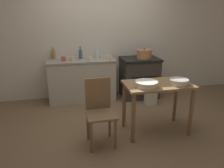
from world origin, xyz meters
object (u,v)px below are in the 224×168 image
stove (139,77)px  work_table (157,92)px  cup_center (91,59)px  cup_mid_right (73,59)px  bottle_left (97,53)px  cup_center_right (64,59)px  bottle_far_left (80,54)px  chair (100,110)px  mixing_bowl_large (146,84)px  stock_pot (144,54)px  flour_sack (151,96)px  bottle_mid_left (53,54)px  mixing_bowl_small (179,81)px  cup_center_left (108,58)px

stove → work_table: bearing=-99.2°
cup_center → cup_mid_right: size_ratio=0.90×
bottle_left → cup_center: bottle_left is taller
bottle_left → cup_center_right: 0.72m
work_table → bottle_left: bearing=111.4°
stove → bottle_far_left: bottle_far_left is taller
chair → mixing_bowl_large: (0.68, 0.01, 0.33)m
chair → bottle_left: (0.25, 1.77, 0.48)m
mixing_bowl_large → stove: bearing=73.7°
stock_pot → mixing_bowl_large: size_ratio=0.99×
cup_center → cup_center_right: (-0.53, 0.11, 0.00)m
cup_center → flour_sack: bearing=-19.5°
flour_sack → cup_center_right: (-1.67, 0.52, 0.74)m
work_table → bottle_mid_left: 2.35m
bottle_mid_left → stove: bearing=-7.7°
mixing_bowl_small → cup_mid_right: size_ratio=3.08×
bottle_far_left → work_table: bearing=-58.3°
chair → cup_mid_right: cup_mid_right is taller
chair → cup_center: 1.56m
cup_mid_right → work_table: bearing=-51.1°
mixing_bowl_small → cup_center_right: bearing=135.2°
work_table → mixing_bowl_small: size_ratio=3.64×
mixing_bowl_small → cup_center_left: size_ratio=3.17×
stove → bottle_far_left: bearing=173.4°
mixing_bowl_small → flour_sack: bearing=87.7°
flour_sack → cup_mid_right: size_ratio=4.08×
chair → mixing_bowl_large: size_ratio=2.87×
work_table → mixing_bowl_large: 0.31m
bottle_far_left → cup_center: bottle_far_left is taller
cup_center → cup_center_right: bearing=168.2°
mixing_bowl_small → cup_center_right: (-1.63, 1.62, 0.08)m
cup_mid_right → bottle_mid_left: bearing=144.9°
mixing_bowl_large → mixing_bowl_small: size_ratio=1.19×
stock_pot → mixing_bowl_small: bearing=-91.2°
stock_pot → flour_sack: bearing=-88.3°
mixing_bowl_large → cup_center_left: bearing=99.0°
stock_pot → cup_center: bearing=-178.1°
cup_center → cup_center_left: bearing=2.7°
bottle_far_left → bottle_mid_left: bottle_far_left is taller
stock_pot → mixing_bowl_small: (-0.03, -1.55, -0.12)m
cup_mid_right → flour_sack: bearing=-17.6°
cup_center_right → work_table: bearing=-48.0°
mixing_bowl_small → stove: bearing=91.3°
bottle_left → cup_center: (-0.17, -0.27, -0.07)m
chair → mixing_bowl_small: (1.18, -0.00, 0.33)m
mixing_bowl_large → cup_center: (-0.60, 1.50, 0.08)m
bottle_left → cup_mid_right: size_ratio=3.05×
mixing_bowl_small → bottle_mid_left: 2.60m
stove → chair: (-1.15, -1.60, 0.07)m
chair → cup_center_left: bearing=72.5°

